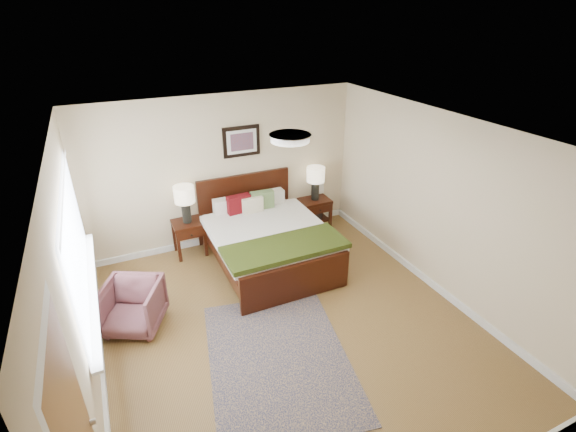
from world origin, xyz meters
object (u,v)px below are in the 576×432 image
object	(u,v)px
bed	(267,234)
nightstand_left	(189,229)
lamp_right	(316,178)
rug_persian	(278,358)
lamp_left	(185,198)
armchair	(132,307)
nightstand_right	(315,210)

from	to	relation	value
bed	nightstand_left	distance (m)	1.31
lamp_right	rug_persian	xyz separation A→B (m)	(-1.93, -2.75, -0.95)
lamp_left	armchair	xyz separation A→B (m)	(-1.05, -1.48, -0.68)
lamp_left	lamp_right	size ratio (longest dim) A/B	1.00
nightstand_left	lamp_right	world-z (taller)	lamp_right
nightstand_right	bed	bearing A→B (deg)	-147.97
nightstand_left	nightstand_right	world-z (taller)	nightstand_left
lamp_left	armchair	size ratio (longest dim) A/B	0.88
bed	nightstand_left	size ratio (longest dim) A/B	3.66
nightstand_left	nightstand_right	distance (m)	2.32
nightstand_right	lamp_left	xyz separation A→B (m)	(-2.31, 0.01, 0.67)
lamp_right	armchair	world-z (taller)	lamp_right
nightstand_right	lamp_right	xyz separation A→B (m)	(-0.00, 0.01, 0.62)
nightstand_left	nightstand_right	xyz separation A→B (m)	(2.31, 0.01, -0.12)
lamp_right	bed	bearing A→B (deg)	-147.59
lamp_left	rug_persian	size ratio (longest dim) A/B	0.27
bed	lamp_left	bearing A→B (deg)	142.18
bed	nightstand_left	bearing A→B (deg)	142.90
lamp_right	rug_persian	distance (m)	3.49
nightstand_left	armchair	bearing A→B (deg)	-125.75
bed	lamp_left	distance (m)	1.40
bed	lamp_left	xyz separation A→B (m)	(-1.04, 0.81, 0.48)
nightstand_right	rug_persian	distance (m)	3.37
bed	nightstand_right	world-z (taller)	bed
nightstand_left	lamp_left	bearing A→B (deg)	90.00
lamp_right	armchair	distance (m)	3.73
armchair	rug_persian	world-z (taller)	armchair
bed	nightstand_right	size ratio (longest dim) A/B	3.92
lamp_left	rug_persian	world-z (taller)	lamp_left
nightstand_right	rug_persian	size ratio (longest dim) A/B	0.24
nightstand_left	lamp_right	size ratio (longest dim) A/B	0.94
nightstand_right	lamp_left	distance (m)	2.41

